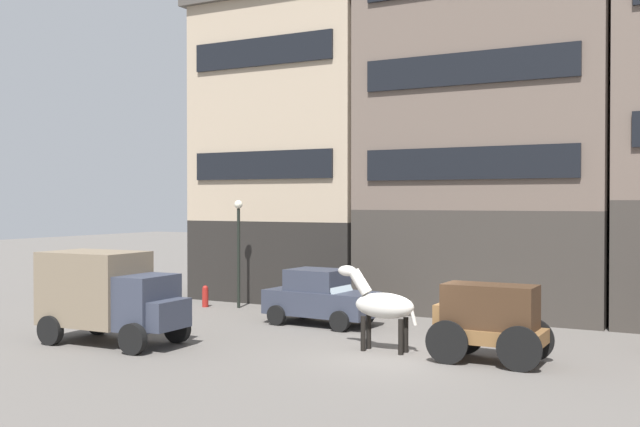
# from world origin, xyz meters

# --- Properties ---
(ground_plane) EXTENTS (120.00, 120.00, 0.00)m
(ground_plane) POSITION_xyz_m (0.00, 0.00, 0.00)
(ground_plane) COLOR #605B56
(building_far_left) EXTENTS (7.96, 5.92, 12.65)m
(building_far_left) POSITION_xyz_m (-8.54, 9.26, 6.37)
(building_far_left) COLOR black
(building_far_left) RESTS_ON ground_plane
(building_center_left) EXTENTS (9.32, 5.92, 17.12)m
(building_center_left) POSITION_xyz_m (-0.25, 9.25, 8.61)
(building_center_left) COLOR #38332D
(building_center_left) RESTS_ON ground_plane
(cargo_wagon) EXTENTS (2.91, 1.51, 1.98)m
(cargo_wagon) POSITION_xyz_m (2.23, 0.36, 1.15)
(cargo_wagon) COLOR brown
(cargo_wagon) RESTS_ON ground_plane
(draft_horse) EXTENTS (2.34, 0.61, 2.30)m
(draft_horse) POSITION_xyz_m (-0.72, 0.36, 1.27)
(draft_horse) COLOR beige
(draft_horse) RESTS_ON ground_plane
(delivery_truck_near) EXTENTS (4.39, 2.22, 2.62)m
(delivery_truck_near) POSITION_xyz_m (-8.01, -2.32, 1.42)
(delivery_truck_near) COLOR #333847
(delivery_truck_near) RESTS_ON ground_plane
(sedan_dark) EXTENTS (3.78, 2.02, 1.83)m
(sedan_dark) POSITION_xyz_m (-4.27, 3.43, 0.91)
(sedan_dark) COLOR #333847
(sedan_dark) RESTS_ON ground_plane
(streetlamp_curbside) EXTENTS (0.32, 0.32, 4.12)m
(streetlamp_curbside) POSITION_xyz_m (-8.87, 5.38, 2.67)
(streetlamp_curbside) COLOR black
(streetlamp_curbside) RESTS_ON ground_plane
(fire_hydrant_curbside) EXTENTS (0.24, 0.24, 0.83)m
(fire_hydrant_curbside) POSITION_xyz_m (-10.14, 4.97, 0.43)
(fire_hydrant_curbside) COLOR maroon
(fire_hydrant_curbside) RESTS_ON ground_plane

